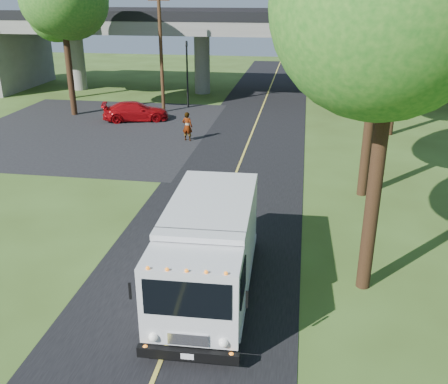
% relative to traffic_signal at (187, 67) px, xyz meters
% --- Properties ---
extents(ground, '(120.00, 120.00, 0.00)m').
position_rel_traffic_signal_xyz_m(ground, '(6.00, -26.00, -3.20)').
color(ground, '#384D1B').
rests_on(ground, ground).
extents(road, '(7.00, 90.00, 0.02)m').
position_rel_traffic_signal_xyz_m(road, '(6.00, -16.00, -3.19)').
color(road, black).
rests_on(road, ground).
extents(parking_lot, '(16.00, 18.00, 0.01)m').
position_rel_traffic_signal_xyz_m(parking_lot, '(-5.00, -8.00, -3.19)').
color(parking_lot, black).
rests_on(parking_lot, ground).
extents(lane_line, '(0.12, 90.00, 0.01)m').
position_rel_traffic_signal_xyz_m(lane_line, '(6.00, -16.00, -3.17)').
color(lane_line, gold).
rests_on(lane_line, road).
extents(overpass, '(54.00, 10.00, 7.30)m').
position_rel_traffic_signal_xyz_m(overpass, '(6.00, 6.00, 1.36)').
color(overpass, slate).
rests_on(overpass, ground).
extents(traffic_signal, '(0.18, 0.22, 5.20)m').
position_rel_traffic_signal_xyz_m(traffic_signal, '(0.00, 0.00, 0.00)').
color(traffic_signal, black).
rests_on(traffic_signal, ground).
extents(utility_pole, '(1.60, 0.26, 9.00)m').
position_rel_traffic_signal_xyz_m(utility_pole, '(-1.50, -2.00, 1.40)').
color(utility_pole, '#472D19').
rests_on(utility_pole, ground).
extents(tree_right_far, '(5.77, 5.67, 10.99)m').
position_rel_traffic_signal_xyz_m(tree_right_far, '(15.21, -6.16, 5.10)').
color(tree_right_far, '#382314').
rests_on(tree_right_far, ground).
extents(tree_left_lot, '(5.60, 5.50, 10.50)m').
position_rel_traffic_signal_xyz_m(tree_left_lot, '(-7.79, -4.16, 4.70)').
color(tree_left_lot, '#382314').
rests_on(tree_left_lot, ground).
extents(tree_left_far, '(5.26, 5.16, 9.89)m').
position_rel_traffic_signal_xyz_m(tree_left_far, '(-10.79, 1.84, 4.25)').
color(tree_left_far, '#382314').
rests_on(tree_left_far, ground).
extents(step_van, '(2.77, 7.05, 2.93)m').
position_rel_traffic_signal_xyz_m(step_van, '(6.65, -26.17, -1.61)').
color(step_van, silver).
rests_on(step_van, ground).
extents(red_sedan, '(5.05, 3.20, 1.36)m').
position_rel_traffic_signal_xyz_m(red_sedan, '(-2.77, -5.01, -2.52)').
color(red_sedan, '#A1090E').
rests_on(red_sedan, ground).
extents(pedestrian, '(0.75, 0.57, 1.84)m').
position_rel_traffic_signal_xyz_m(pedestrian, '(2.14, -9.52, -2.28)').
color(pedestrian, gray).
rests_on(pedestrian, ground).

